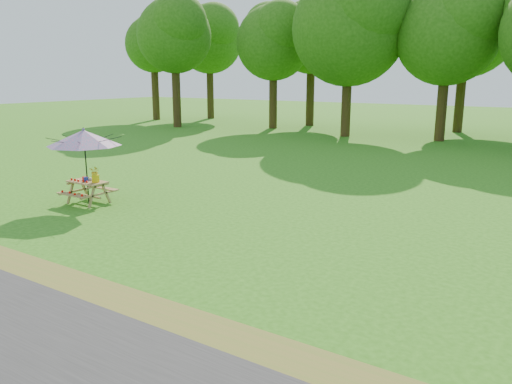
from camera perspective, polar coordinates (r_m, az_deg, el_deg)
The scene contains 7 objects.
ground at distance 11.27m, azimuth -8.33°, elevation -6.18°, with size 120.00×120.00×0.00m, color #2B6D14.
drygrass_strip at distance 9.51m, azimuth -19.74°, elevation -10.54°, with size 120.00×1.20×0.01m, color olive.
picnic_table at distance 15.61m, azimuth -18.63°, elevation -0.05°, with size 1.20×1.32×0.67m.
patio_umbrella at distance 15.34m, azimuth -19.06°, elevation 5.86°, with size 2.20×2.20×2.25m.
produce_bins at distance 15.61m, azimuth -18.73°, elevation 1.43°, with size 0.33×0.35×0.13m.
tomatoes_row at distance 15.55m, azimuth -19.58°, elevation 1.25°, with size 0.77×0.13×0.07m, color red, non-canonical shape.
flower_bucket at distance 15.24m, azimuth -17.90°, elevation 2.02°, with size 0.35×0.32×0.49m.
Camera 1 is at (7.12, -7.91, 3.69)m, focal length 35.00 mm.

